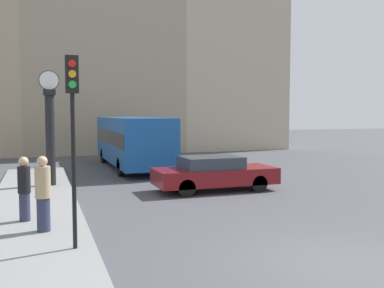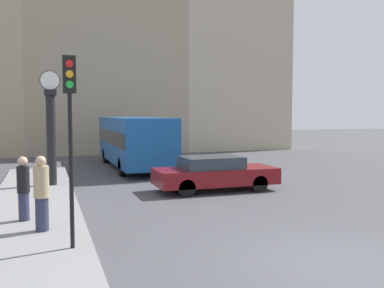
# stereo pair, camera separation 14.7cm
# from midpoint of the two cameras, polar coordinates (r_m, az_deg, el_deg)

# --- Properties ---
(ground_plane) EXTENTS (120.00, 120.00, 0.00)m
(ground_plane) POSITION_cam_midpoint_polar(r_m,az_deg,el_deg) (9.08, 19.21, -15.04)
(ground_plane) COLOR #47474C
(sidewalk_corner) EXTENTS (2.67, 18.52, 0.12)m
(sidewalk_corner) POSITION_cam_midpoint_polar(r_m,az_deg,el_deg) (14.27, -20.10, -7.79)
(sidewalk_corner) COLOR gray
(sidewalk_corner) RESTS_ON ground_plane
(building_row) EXTENTS (27.55, 5.00, 19.39)m
(building_row) POSITION_cam_midpoint_polar(r_m,az_deg,el_deg) (33.63, -10.65, 12.94)
(building_row) COLOR tan
(building_row) RESTS_ON ground_plane
(sedan_car) EXTENTS (4.62, 1.85, 1.32)m
(sedan_car) POSITION_cam_midpoint_polar(r_m,az_deg,el_deg) (16.30, 3.26, -3.89)
(sedan_car) COLOR maroon
(sedan_car) RESTS_ON ground_plane
(bus_distant) EXTENTS (2.52, 9.38, 2.73)m
(bus_distant) POSITION_cam_midpoint_polar(r_m,az_deg,el_deg) (23.29, -7.66, 0.66)
(bus_distant) COLOR #195199
(bus_distant) RESTS_ON ground_plane
(traffic_light_near) EXTENTS (0.26, 0.24, 3.99)m
(traffic_light_near) POSITION_cam_midpoint_polar(r_m,az_deg,el_deg) (9.12, -15.52, 4.13)
(traffic_light_near) COLOR black
(traffic_light_near) RESTS_ON sidewalk_corner
(street_clock) EXTENTS (0.77, 0.46, 4.48)m
(street_clock) POSITION_cam_midpoint_polar(r_m,az_deg,el_deg) (17.64, -18.05, 1.70)
(street_clock) COLOR black
(street_clock) RESTS_ON sidewalk_corner
(pedestrian_black_jacket) EXTENTS (0.32, 0.32, 1.70)m
(pedestrian_black_jacket) POSITION_cam_midpoint_polar(r_m,az_deg,el_deg) (12.07, -21.24, -5.46)
(pedestrian_black_jacket) COLOR #2D334C
(pedestrian_black_jacket) RESTS_ON sidewalk_corner
(pedestrian_tan_coat) EXTENTS (0.36, 0.36, 1.81)m
(pedestrian_tan_coat) POSITION_cam_midpoint_polar(r_m,az_deg,el_deg) (10.87, -19.06, -6.23)
(pedestrian_tan_coat) COLOR #2D334C
(pedestrian_tan_coat) RESTS_ON sidewalk_corner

